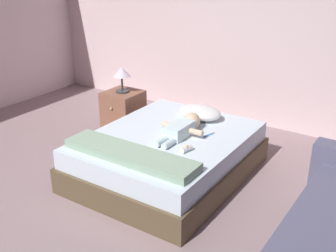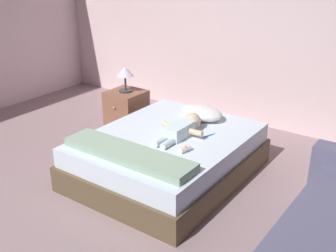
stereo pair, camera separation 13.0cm
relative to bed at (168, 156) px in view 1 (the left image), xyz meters
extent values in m
plane|color=gray|center=(-0.24, -1.12, -0.22)|extent=(8.00, 8.00, 0.00)
cube|color=silver|center=(-0.24, 1.88, 1.23)|extent=(8.00, 0.12, 2.89)
cube|color=brown|center=(0.00, 0.00, -0.09)|extent=(1.46, 1.83, 0.26)
cube|color=white|center=(0.00, 0.00, 0.13)|extent=(1.40, 1.76, 0.19)
ellipsoid|color=white|center=(0.05, 0.57, 0.30)|extent=(0.48, 0.33, 0.15)
cube|color=silver|center=(0.11, 0.04, 0.30)|extent=(0.18, 0.34, 0.13)
sphere|color=beige|center=(0.11, 0.28, 0.32)|extent=(0.17, 0.17, 0.17)
cylinder|color=beige|center=(-0.05, 0.09, 0.30)|extent=(0.16, 0.08, 0.06)
cylinder|color=beige|center=(0.27, 0.09, 0.30)|extent=(0.16, 0.06, 0.06)
cylinder|color=silver|center=(0.07, -0.21, 0.26)|extent=(0.06, 0.18, 0.06)
cylinder|color=silver|center=(0.15, -0.21, 0.26)|extent=(0.06, 0.18, 0.06)
cube|color=#3D81E8|center=(0.34, 0.21, 0.23)|extent=(0.05, 0.13, 0.01)
cube|color=white|center=(0.36, 0.28, 0.25)|extent=(0.02, 0.03, 0.01)
cube|color=brown|center=(-1.10, 0.63, 0.05)|extent=(0.43, 0.43, 0.54)
sphere|color=tan|center=(-1.10, 0.40, 0.17)|extent=(0.03, 0.03, 0.03)
cylinder|color=#333338|center=(-1.10, 0.63, 0.33)|extent=(0.17, 0.17, 0.02)
cylinder|color=#333338|center=(-1.10, 0.63, 0.43)|extent=(0.02, 0.02, 0.18)
cone|color=silver|center=(-1.10, 0.63, 0.58)|extent=(0.22, 0.22, 0.12)
cube|color=#92B095|center=(0.00, -0.61, 0.27)|extent=(1.31, 0.31, 0.08)
cylinder|color=white|center=(0.35, -0.22, 0.25)|extent=(0.08, 0.13, 0.05)
cone|color=#ECAF72|center=(0.35, -0.22, 0.29)|extent=(0.04, 0.04, 0.02)
camera|label=1|loc=(2.08, -3.15, 1.90)|focal=44.06mm
camera|label=2|loc=(2.19, -3.08, 1.90)|focal=44.06mm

